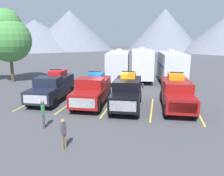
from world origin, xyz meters
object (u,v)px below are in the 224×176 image
pickup_truck_b (93,89)px  person_a (63,132)px  camper_trailer_a (119,64)px  person_b (43,112)px  camper_trailer_c (171,66)px  pickup_truck_d (177,93)px  pickup_truck_c (127,91)px  pickup_truck_a (52,87)px  camper_trailer_b (142,64)px

pickup_truck_b → person_a: pickup_truck_b is taller
camper_trailer_a → person_b: bearing=-96.4°
camper_trailer_a → camper_trailer_c: 6.14m
pickup_truck_b → camper_trailer_c: size_ratio=0.74×
pickup_truck_d → pickup_truck_c: bearing=-172.3°
pickup_truck_c → person_b: bearing=-130.3°
pickup_truck_b → camper_trailer_a: (0.28, 9.63, 0.83)m
pickup_truck_a → pickup_truck_d: pickup_truck_d is taller
pickup_truck_a → pickup_truck_b: bearing=-4.3°
person_b → pickup_truck_c: bearing=49.7°
pickup_truck_c → person_a: size_ratio=3.63×
camper_trailer_b → camper_trailer_c: bearing=-16.7°
pickup_truck_c → camper_trailer_c: bearing=69.1°
person_b → pickup_truck_d: bearing=34.7°
pickup_truck_c → camper_trailer_a: bearing=104.2°
camper_trailer_b → pickup_truck_d: bearing=-71.2°
camper_trailer_c → pickup_truck_d: bearing=-89.9°
pickup_truck_b → pickup_truck_c: bearing=-5.2°
pickup_truck_b → pickup_truck_d: 6.43m
pickup_truck_a → camper_trailer_c: size_ratio=0.74×
pickup_truck_d → camper_trailer_a: camper_trailer_a is taller
pickup_truck_c → camper_trailer_a: 10.22m
pickup_truck_a → camper_trailer_b: bearing=56.6°
camper_trailer_b → pickup_truck_a: bearing=-123.4°
pickup_truck_b → camper_trailer_b: size_ratio=0.77×
pickup_truck_d → camper_trailer_b: size_ratio=0.74×
camper_trailer_a → pickup_truck_c: bearing=-75.8°
pickup_truck_a → camper_trailer_b: 12.01m
camper_trailer_c → pickup_truck_b: bearing=-124.7°
camper_trailer_c → person_a: camper_trailer_c is taller
camper_trailer_a → person_b: 14.94m
pickup_truck_a → pickup_truck_d: bearing=-0.2°
pickup_truck_b → camper_trailer_c: camper_trailer_c is taller
pickup_truck_b → camper_trailer_b: (3.01, 10.27, 0.93)m
pickup_truck_a → camper_trailer_b: (6.59, 10.00, 0.94)m
person_a → pickup_truck_d: bearing=53.1°
pickup_truck_a → person_b: bearing=-68.1°
pickup_truck_d → camper_trailer_c: camper_trailer_c is taller
pickup_truck_c → person_a: pickup_truck_c is taller
pickup_truck_a → person_a: 8.71m
camper_trailer_c → pickup_truck_c: bearing=-110.9°
camper_trailer_b → pickup_truck_c: bearing=-91.3°
person_a → camper_trailer_b: bearing=82.9°
camper_trailer_c → person_b: camper_trailer_c is taller
camper_trailer_c → person_a: size_ratio=4.99×
camper_trailer_c → person_b: 16.44m
camper_trailer_c → person_a: (-5.60, -16.49, -1.13)m
pickup_truck_b → camper_trailer_c: 11.28m
pickup_truck_a → pickup_truck_b: pickup_truck_a is taller
camper_trailer_b → camper_trailer_c: (3.40, -1.02, -0.10)m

